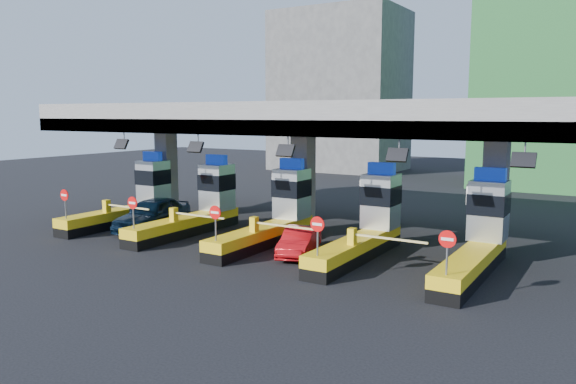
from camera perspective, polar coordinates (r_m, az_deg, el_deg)
The scene contains 10 objects.
ground at distance 28.48m, azimuth -1.49°, elevation -5.16°, with size 120.00×120.00×0.00m, color black.
toll_canopy at distance 30.19m, azimuth 1.45°, elevation 7.33°, with size 28.00×12.09×7.00m.
toll_lane_far_left at distance 34.76m, azimuth -15.24°, elevation -0.70°, with size 4.43×8.00×4.16m.
toll_lane_left at distance 31.35m, azimuth -8.93°, elevation -1.43°, with size 4.43×8.00×4.16m.
toll_lane_center at distance 28.42m, azimuth -1.19°, elevation -2.31°, with size 4.43×8.00×4.16m.
toll_lane_right at distance 26.13m, azimuth 8.12°, elevation -3.30°, with size 4.43×8.00×4.16m.
toll_lane_far_right at distance 24.64m, azimuth 18.89°, elevation -4.33°, with size 4.43×8.00×4.16m.
bg_building_concrete at distance 66.08m, azimuth 5.29°, elevation 10.12°, with size 14.00×10.00×18.00m, color #4C4C49.
van at distance 32.14m, azimuth -13.58°, elevation -2.20°, with size 2.17×5.40×1.84m, color black.
red_car at distance 25.88m, azimuth 1.17°, elevation -5.04°, with size 1.36×3.89×1.28m, color #B20D12.
Camera 1 is at (15.03, -23.31, 6.46)m, focal length 35.00 mm.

